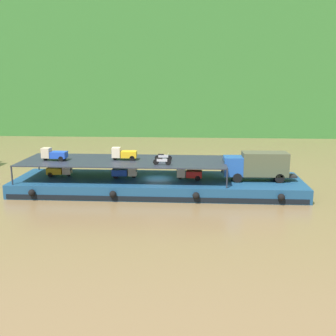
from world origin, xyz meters
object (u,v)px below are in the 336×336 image
mini_truck_upper_mid (124,154)px  cargo_barge (158,185)px  mini_truck_lower_stern (60,170)px  motorcycle_upper_centre (163,157)px  motorcycle_upper_port (162,161)px  mini_truck_upper_stern (54,154)px  mini_truck_lower_aft (125,172)px  mini_truck_lower_mid (189,173)px  covered_lorry (257,165)px

mini_truck_upper_mid → cargo_barge: bearing=-4.8°
mini_truck_lower_stern → motorcycle_upper_centre: (11.77, -0.43, 1.74)m
mini_truck_lower_stern → motorcycle_upper_port: 12.23m
mini_truck_upper_stern → mini_truck_lower_stern: bearing=73.8°
cargo_barge → mini_truck_upper_stern: (-11.45, -0.46, 3.44)m
motorcycle_upper_port → motorcycle_upper_centre: 2.27m
mini_truck_lower_aft → mini_truck_upper_stern: (-7.76, -0.59, 2.00)m
mini_truck_lower_aft → mini_truck_lower_stern: bearing=177.5°
mini_truck_lower_mid → mini_truck_upper_stern: bearing=-179.0°
mini_truck_lower_stern → motorcycle_upper_port: bearing=-12.9°
covered_lorry → mini_truck_upper_stern: size_ratio=2.85×
mini_truck_lower_mid → mini_truck_upper_stern: 15.01m
cargo_barge → mini_truck_lower_stern: (-11.18, 0.46, 1.44)m
mini_truck_lower_aft → covered_lorry: bearing=-1.2°
mini_truck_lower_mid → motorcycle_upper_port: 3.88m
mini_truck_upper_stern → motorcycle_upper_centre: size_ratio=1.45×
mini_truck_upper_stern → motorcycle_upper_centre: (12.03, 0.48, -0.26)m
cargo_barge → mini_truck_lower_mid: (3.43, -0.21, 1.44)m
cargo_barge → mini_truck_lower_stern: bearing=177.6°
motorcycle_upper_port → mini_truck_lower_aft: bearing=151.2°
mini_truck_lower_stern → mini_truck_lower_mid: same height
mini_truck_lower_mid → motorcycle_upper_centre: size_ratio=1.46×
covered_lorry → mini_truck_lower_stern: size_ratio=2.86×
mini_truck_lower_aft → motorcycle_upper_port: (4.31, -2.37, 1.74)m
cargo_barge → mini_truck_upper_stern: mini_truck_upper_stern is taller
mini_truck_lower_aft → mini_truck_upper_mid: mini_truck_upper_mid is taller
cargo_barge → mini_truck_lower_stern: 11.28m
mini_truck_lower_mid → mini_truck_upper_stern: (-14.87, -0.25, 2.00)m
covered_lorry → mini_truck_lower_mid: covered_lorry is taller
cargo_barge → mini_truck_upper_mid: size_ratio=11.32×
mini_truck_lower_mid → covered_lorry: bearing=0.2°
mini_truck_lower_aft → mini_truck_lower_mid: bearing=-2.7°
mini_truck_lower_stern → mini_truck_lower_mid: 14.62m
mini_truck_lower_stern → mini_truck_upper_mid: 7.64m
mini_truck_lower_stern → covered_lorry: bearing=-1.7°
mini_truck_lower_stern → mini_truck_upper_stern: (-0.27, -0.92, 2.00)m
motorcycle_upper_port → motorcycle_upper_centre: (-0.03, 2.27, 0.00)m
mini_truck_lower_aft → mini_truck_lower_mid: size_ratio=0.99×
mini_truck_lower_mid → motorcycle_upper_centre: bearing=175.3°
cargo_barge → covered_lorry: size_ratio=4.00×
mini_truck_lower_aft → mini_truck_lower_mid: (7.11, -0.34, 0.00)m
mini_truck_lower_stern → mini_truck_upper_stern: 2.22m
covered_lorry → mini_truck_lower_stern: covered_lorry is taller
cargo_barge → motorcycle_upper_port: (0.62, -2.24, 3.18)m
mini_truck_lower_mid → mini_truck_lower_stern: bearing=177.4°
mini_truck_lower_stern → motorcycle_upper_centre: motorcycle_upper_centre is taller
covered_lorry → mini_truck_lower_stern: 22.00m
cargo_barge → motorcycle_upper_port: bearing=-74.6°
mini_truck_upper_stern → mini_truck_lower_mid: bearing=1.0°
mini_truck_lower_mid → mini_truck_lower_aft: bearing=177.3°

